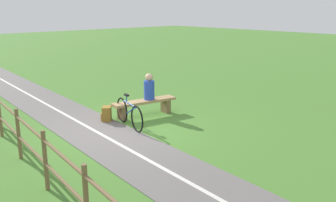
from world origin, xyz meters
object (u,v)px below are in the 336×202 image
bench (145,105)px  bicycle (129,114)px  backpack (107,114)px  person_seated (149,88)px

bench → bicycle: bicycle is taller
bench → bicycle: (0.98, 0.54, 0.03)m
backpack → bicycle: bearing=101.1°
bench → bicycle: size_ratio=1.21×
bench → bicycle: bearing=38.3°
bicycle → backpack: bearing=-156.0°
person_seated → bicycle: bearing=33.5°
bench → backpack: 1.22m
bicycle → backpack: bicycle is taller
bench → person_seated: person_seated is taller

